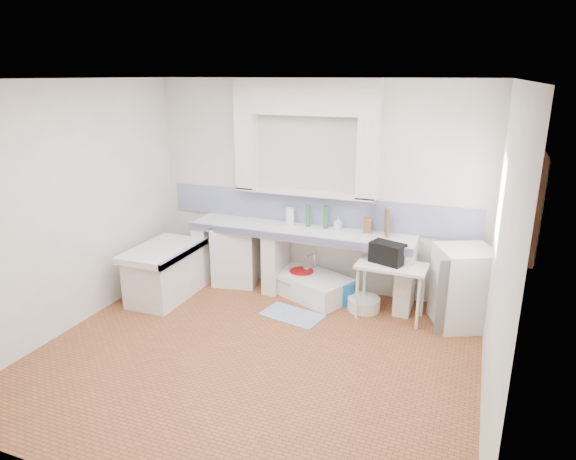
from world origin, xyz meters
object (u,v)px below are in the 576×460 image
(stove, at_px, (237,254))
(sink, at_px, (309,285))
(side_table, at_px, (390,291))
(fridge, at_px, (464,287))

(stove, bearing_deg, sink, -13.99)
(sink, bearing_deg, stove, -158.61)
(sink, height_order, side_table, side_table)
(stove, height_order, fridge, fridge)
(stove, xyz_separation_m, sink, (1.10, -0.06, -0.28))
(side_table, relative_size, fridge, 0.87)
(stove, relative_size, side_table, 1.02)
(stove, distance_m, side_table, 2.24)
(sink, xyz_separation_m, fridge, (1.94, -0.13, 0.34))
(stove, relative_size, sink, 0.75)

